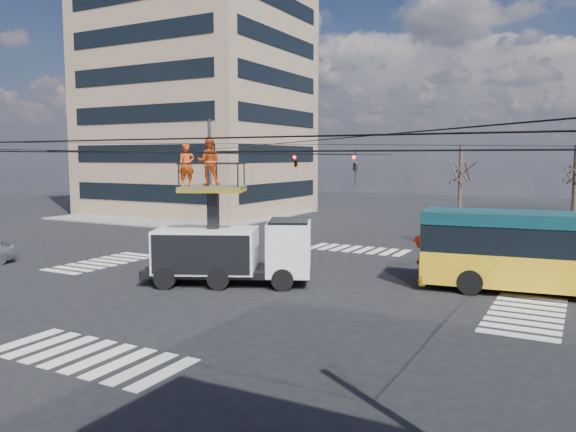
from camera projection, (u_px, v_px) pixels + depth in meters
The scene contains 11 objects.
ground at pixel (273, 283), 23.91m from camera, with size 120.00×120.00×0.00m, color black.
sidewalk_nw at pixel (189, 214), 52.19m from camera, with size 18.00×18.00×0.12m, color slate.
crosswalks at pixel (273, 283), 23.91m from camera, with size 22.40×22.40×0.02m, color silver, non-canonical shape.
building_tower at pixel (198, 56), 53.69m from camera, with size 18.06×16.06×30.00m.
overhead_network at pixel (276, 182), 23.85m from camera, with size 24.24×24.24×8.00m.
tree_a at pixel (461, 170), 32.89m from camera, with size 2.00×2.00×6.00m.
tree_b at pixel (575, 171), 30.07m from camera, with size 2.00×2.00×6.00m.
utility_truck at pixel (232, 236), 23.67m from camera, with size 7.32×5.05×6.17m.
traffic_cone at pixel (163, 267), 25.68m from camera, with size 0.36×0.36×0.73m, color #FF1C0A.
worker_ground at pixel (164, 254), 25.20m from camera, with size 1.21×0.50×2.06m, color orange.
flagger at pixel (420, 258), 24.16m from camera, with size 1.30×0.75×2.02m, color red.
Camera 1 is at (11.69, -20.37, 5.36)m, focal length 35.00 mm.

